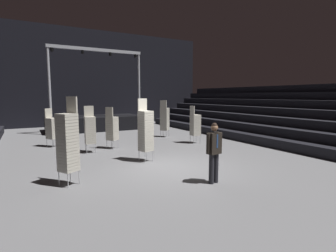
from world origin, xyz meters
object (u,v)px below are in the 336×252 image
chair_stack_front_left (68,142)px  chair_stack_mid_right (146,130)px  chair_stack_mid_left (52,128)px  chair_stack_rear_right (90,129)px  man_with_tie (214,149)px  chair_stack_mid_centre (195,125)px  chair_stack_front_right (112,128)px  stage_riser (95,122)px  chair_stack_rear_left (165,119)px

chair_stack_front_left → chair_stack_mid_right: size_ratio=1.04×
chair_stack_front_left → chair_stack_mid_left: size_ratio=1.32×
chair_stack_mid_right → chair_stack_rear_right: bearing=-73.3°
man_with_tie → chair_stack_mid_centre: bearing=-128.3°
chair_stack_mid_centre → chair_stack_front_right: bearing=-96.0°
man_with_tie → chair_stack_rear_right: bearing=-77.7°
stage_riser → chair_stack_mid_centre: stage_riser is taller
stage_riser → chair_stack_rear_right: stage_riser is taller
chair_stack_front_right → chair_stack_mid_centre: bearing=44.4°
chair_stack_mid_right → chair_stack_mid_centre: bearing=-163.5°
man_with_tie → chair_stack_mid_centre: (3.18, 5.50, -0.00)m
chair_stack_mid_left → stage_riser: bearing=-159.3°
chair_stack_front_right → chair_stack_mid_left: chair_stack_front_right is taller
chair_stack_front_left → chair_stack_mid_centre: chair_stack_front_left is taller
stage_riser → chair_stack_mid_left: stage_riser is taller
man_with_tie → chair_stack_front_left: 4.09m
chair_stack_front_right → chair_stack_rear_right: size_ratio=0.96×
stage_riser → chair_stack_mid_right: size_ratio=2.73×
chair_stack_mid_left → chair_stack_rear_left: 6.28m
chair_stack_front_left → chair_stack_rear_left: (6.41, 6.27, -0.13)m
man_with_tie → chair_stack_front_right: chair_stack_front_right is taller
chair_stack_mid_centre → chair_stack_rear_left: 2.64m
stage_riser → chair_stack_rear_left: 6.15m
chair_stack_front_right → chair_stack_rear_left: (3.83, 1.88, 0.13)m
chair_stack_mid_right → man_with_tie: bearing=87.7°
chair_stack_rear_left → chair_stack_mid_centre: bearing=-29.0°
chair_stack_front_left → chair_stack_rear_left: size_ratio=1.11×
stage_riser → chair_stack_rear_left: bearing=-61.3°
chair_stack_mid_right → chair_stack_mid_left: bearing=-72.9°
chair_stack_mid_left → chair_stack_mid_right: (2.86, -4.77, 0.25)m
stage_riser → chair_stack_mid_left: (-3.34, -5.46, 0.34)m
chair_stack_mid_right → chair_stack_front_right: bearing=-96.0°
chair_stack_mid_left → chair_stack_mid_right: bearing=83.1°
stage_riser → man_with_tie: size_ratio=3.75×
chair_stack_mid_centre → chair_stack_rear_left: chair_stack_rear_left is taller
stage_riser → chair_stack_front_left: bearing=-106.6°
chair_stack_rear_left → chair_stack_mid_left: bearing=-127.4°
chair_stack_mid_right → chair_stack_rear_left: bearing=-139.0°
chair_stack_rear_left → chair_stack_rear_right: (-4.94, -2.29, -0.08)m
chair_stack_front_right → chair_stack_front_left: bearing=-66.4°
chair_stack_front_right → chair_stack_mid_right: chair_stack_mid_right is taller
stage_riser → chair_stack_mid_left: 6.41m
chair_stack_front_left → chair_stack_rear_right: bearing=-50.6°
chair_stack_front_right → chair_stack_rear_left: size_ratio=0.89×
chair_stack_mid_right → chair_stack_mid_centre: chair_stack_mid_right is taller
chair_stack_mid_centre → chair_stack_rear_left: bearing=-167.1°
chair_stack_rear_left → man_with_tie: bearing=-57.0°
chair_stack_mid_left → chair_stack_rear_right: chair_stack_rear_right is taller
man_with_tie → chair_stack_front_right: size_ratio=0.89×
stage_riser → chair_stack_front_left: size_ratio=2.64×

